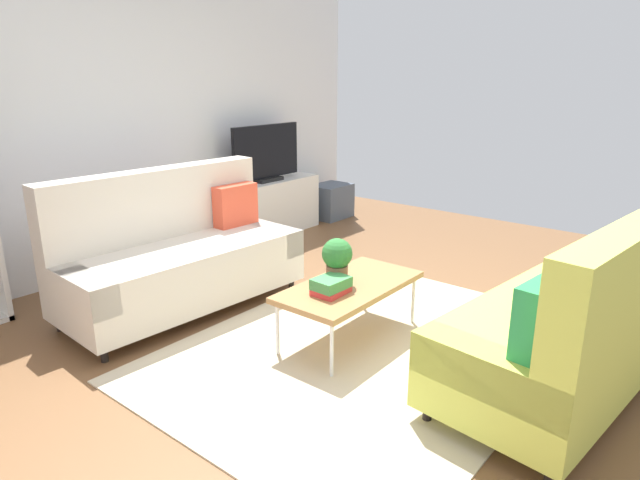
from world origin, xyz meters
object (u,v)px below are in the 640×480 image
(bottle_1, at_px, (250,178))
(coffee_table, at_px, (350,287))
(tv_console, at_px, (267,208))
(vase_0, at_px, (225,181))
(bottle_0, at_px, (243,177))
(table_book_0, at_px, (331,291))
(couch_beige, at_px, (179,254))
(couch_green, at_px, (576,323))
(tv, at_px, (266,154))
(storage_trunk, at_px, (331,201))
(potted_plant, at_px, (337,259))

(bottle_1, bearing_deg, coffee_table, -119.05)
(tv_console, xyz_separation_m, vase_0, (-0.58, 0.05, 0.39))
(coffee_table, height_order, bottle_0, bottle_0)
(vase_0, relative_size, bottle_1, 1.01)
(tv_console, distance_m, bottle_0, 0.58)
(table_book_0, height_order, bottle_0, bottle_0)
(couch_beige, xyz_separation_m, coffee_table, (0.38, -1.42, -0.05))
(couch_green, bearing_deg, table_book_0, 115.87)
(table_book_0, relative_size, vase_0, 1.61)
(bottle_0, bearing_deg, tv, 2.90)
(coffee_table, distance_m, tv_console, 2.83)
(storage_trunk, bearing_deg, bottle_0, 177.70)
(coffee_table, bearing_deg, storage_trunk, 40.15)
(coffee_table, distance_m, tv, 2.87)
(tv, distance_m, potted_plant, 2.81)
(tv_console, xyz_separation_m, bottle_0, (-0.40, -0.04, 0.42))
(tv, bearing_deg, couch_green, -109.04)
(couch_green, distance_m, potted_plant, 1.54)
(storage_trunk, height_order, bottle_1, bottle_1)
(couch_green, bearing_deg, storage_trunk, 63.41)
(potted_plant, relative_size, bottle_1, 2.23)
(potted_plant, distance_m, bottle_1, 2.61)
(tv_console, relative_size, vase_0, 9.38)
(couch_beige, relative_size, bottle_1, 13.18)
(tv_console, xyz_separation_m, potted_plant, (-1.62, -2.28, 0.28))
(coffee_table, height_order, tv_console, tv_console)
(storage_trunk, bearing_deg, coffee_table, -139.85)
(couch_green, bearing_deg, bottle_0, 82.98)
(coffee_table, relative_size, bottle_0, 5.47)
(bottle_0, distance_m, bottle_1, 0.11)
(couch_beige, bearing_deg, tv, -151.66)
(tv_console, xyz_separation_m, storage_trunk, (1.10, -0.10, -0.10))
(tv, height_order, vase_0, tv)
(bottle_0, bearing_deg, vase_0, 154.03)
(tv, height_order, potted_plant, tv)
(bottle_0, bearing_deg, tv_console, 5.78)
(bottle_0, bearing_deg, storage_trunk, -2.30)
(coffee_table, bearing_deg, vase_0, 67.61)
(tv, distance_m, table_book_0, 2.99)
(couch_green, bearing_deg, coffee_table, 107.48)
(coffee_table, distance_m, table_book_0, 0.23)
(tv_console, height_order, bottle_0, bottle_0)
(coffee_table, bearing_deg, bottle_1, 60.95)
(couch_beige, relative_size, tv_console, 1.39)
(bottle_1, bearing_deg, tv_console, 7.98)
(couch_beige, distance_m, table_book_0, 1.43)
(potted_plant, xyz_separation_m, table_book_0, (-0.17, -0.08, -0.17))
(table_book_0, bearing_deg, potted_plant, 24.99)
(couch_green, relative_size, bottle_0, 9.86)
(couch_beige, distance_m, bottle_0, 1.82)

